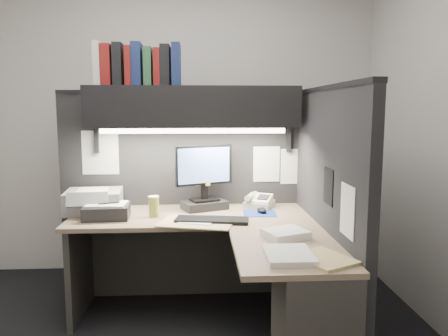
{
  "coord_description": "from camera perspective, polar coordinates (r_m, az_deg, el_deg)",
  "views": [
    {
      "loc": [
        0.16,
        -2.52,
        1.48
      ],
      "look_at": [
        0.34,
        0.51,
        1.07
      ],
      "focal_mm": 35.0,
      "sensor_mm": 36.0,
      "label": 1
    }
  ],
  "objects": [
    {
      "name": "partition_back",
      "position": [
        3.52,
        -5.44,
        -3.55
      ],
      "size": [
        1.9,
        0.06,
        1.6
      ],
      "primitive_type": "cube",
      "color": "black",
      "rests_on": "floor"
    },
    {
      "name": "coffee_cup",
      "position": [
        3.13,
        -9.16,
        -5.05
      ],
      "size": [
        0.09,
        0.09,
        0.14
      ],
      "primitive_type": "cylinder",
      "rotation": [
        0.0,
        0.0,
        0.33
      ],
      "color": "#AFA746",
      "rests_on": "desk"
    },
    {
      "name": "overhead_shelf",
      "position": [
        3.27,
        -4.03,
        7.95
      ],
      "size": [
        1.55,
        0.34,
        0.3
      ],
      "primitive_type": "cube",
      "color": "black",
      "rests_on": "partition_back"
    },
    {
      "name": "wall_front",
      "position": [
        1.04,
        -12.26,
        0.13
      ],
      "size": [
        3.5,
        0.04,
        2.7
      ],
      "primitive_type": "cube",
      "color": "beige",
      "rests_on": "floor"
    },
    {
      "name": "monitor",
      "position": [
        3.29,
        -2.59,
        -2.1
      ],
      "size": [
        0.43,
        0.31,
        0.49
      ],
      "rotation": [
        0.0,
        0.0,
        0.4
      ],
      "color": "black",
      "rests_on": "desk"
    },
    {
      "name": "paper_stack_b",
      "position": [
        2.3,
        8.46,
        -11.18
      ],
      "size": [
        0.24,
        0.3,
        0.03
      ],
      "primitive_type": "cube",
      "rotation": [
        0.0,
        0.0,
        -0.01
      ],
      "color": "white",
      "rests_on": "desk"
    },
    {
      "name": "mousepad",
      "position": [
        3.2,
        4.7,
        -5.93
      ],
      "size": [
        0.24,
        0.22,
        0.0
      ],
      "primitive_type": "cube",
      "rotation": [
        0.0,
        0.0,
        -0.05
      ],
      "color": "navy",
      "rests_on": "desk"
    },
    {
      "name": "pinned_papers",
      "position": [
        3.12,
        1.46,
        -0.23
      ],
      "size": [
        1.76,
        1.31,
        0.51
      ],
      "color": "white",
      "rests_on": "partition_back"
    },
    {
      "name": "telephone",
      "position": [
        3.39,
        4.62,
        -4.47
      ],
      "size": [
        0.27,
        0.28,
        0.08
      ],
      "primitive_type": "cube",
      "rotation": [
        0.0,
        0.0,
        -0.44
      ],
      "color": "beige",
      "rests_on": "desk"
    },
    {
      "name": "printer",
      "position": [
        3.37,
        -16.62,
        -4.16
      ],
      "size": [
        0.43,
        0.37,
        0.16
      ],
      "primitive_type": "cube",
      "rotation": [
        0.0,
        0.0,
        0.09
      ],
      "color": "gray",
      "rests_on": "desk"
    },
    {
      "name": "partition_right",
      "position": [
        2.9,
        13.2,
        -6.14
      ],
      "size": [
        0.06,
        1.5,
        1.6
      ],
      "primitive_type": "cube",
      "color": "black",
      "rests_on": "floor"
    },
    {
      "name": "wall_back",
      "position": [
        4.03,
        -5.68,
        5.75
      ],
      "size": [
        3.5,
        0.04,
        2.7
      ],
      "primitive_type": "cube",
      "color": "beige",
      "rests_on": "floor"
    },
    {
      "name": "notebook_stack",
      "position": [
        3.17,
        -15.05,
        -5.5
      ],
      "size": [
        0.32,
        0.28,
        0.09
      ],
      "primitive_type": "cube",
      "rotation": [
        0.0,
        0.0,
        0.07
      ],
      "color": "black",
      "rests_on": "desk"
    },
    {
      "name": "binder_row",
      "position": [
        3.31,
        -11.17,
        12.96
      ],
      "size": [
        0.61,
        0.26,
        0.31
      ],
      "color": "silver",
      "rests_on": "overhead_shelf"
    },
    {
      "name": "open_folder",
      "position": [
        2.94,
        -3.58,
        -7.11
      ],
      "size": [
        0.55,
        0.43,
        0.01
      ],
      "primitive_type": "cube",
      "rotation": [
        0.0,
        0.0,
        -0.26
      ],
      "color": "tan",
      "rests_on": "desk"
    },
    {
      "name": "manila_stack",
      "position": [
        2.29,
        12.94,
        -11.49
      ],
      "size": [
        0.33,
        0.36,
        0.02
      ],
      "primitive_type": "cube",
      "rotation": [
        0.0,
        0.0,
        0.48
      ],
      "color": "tan",
      "rests_on": "desk"
    },
    {
      "name": "paper_stack_a",
      "position": [
        2.63,
        8.02,
        -8.51
      ],
      "size": [
        0.3,
        0.27,
        0.05
      ],
      "primitive_type": "cube",
      "rotation": [
        0.0,
        0.0,
        0.38
      ],
      "color": "white",
      "rests_on": "desk"
    },
    {
      "name": "desk",
      "position": [
        2.74,
        2.52,
        -14.67
      ],
      "size": [
        1.7,
        1.53,
        0.73
      ],
      "color": "#856755",
      "rests_on": "floor"
    },
    {
      "name": "mouse",
      "position": [
        3.2,
        4.97,
        -5.54
      ],
      "size": [
        0.09,
        0.11,
        0.04
      ],
      "primitive_type": "ellipsoid",
      "rotation": [
        0.0,
        0.0,
        0.28
      ],
      "color": "black",
      "rests_on": "mousepad"
    },
    {
      "name": "keyboard",
      "position": [
        2.96,
        -1.57,
        -6.81
      ],
      "size": [
        0.51,
        0.24,
        0.02
      ],
      "primitive_type": "cube",
      "rotation": [
        0.0,
        0.0,
        -0.16
      ],
      "color": "black",
      "rests_on": "desk"
    },
    {
      "name": "task_light_tube",
      "position": [
        3.13,
        -4.03,
        4.86
      ],
      "size": [
        1.32,
        0.04,
        0.04
      ],
      "primitive_type": "cylinder",
      "rotation": [
        0.0,
        1.57,
        0.0
      ],
      "color": "white",
      "rests_on": "overhead_shelf"
    }
  ]
}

